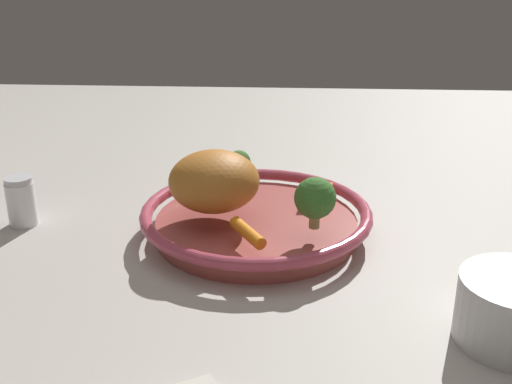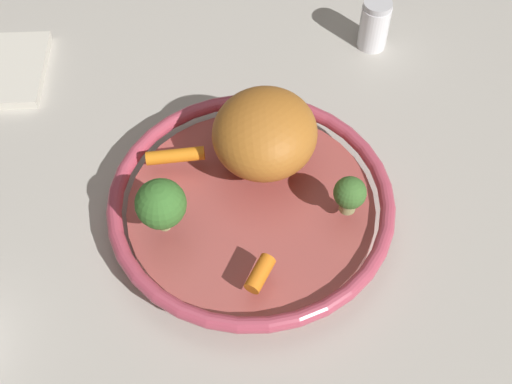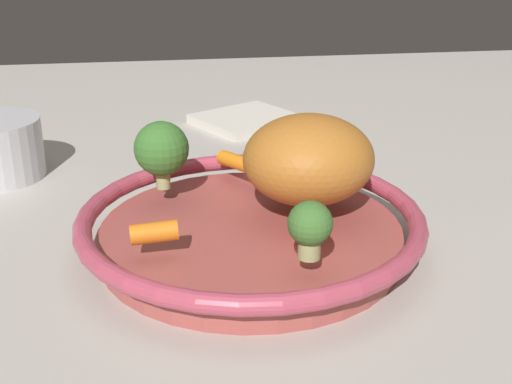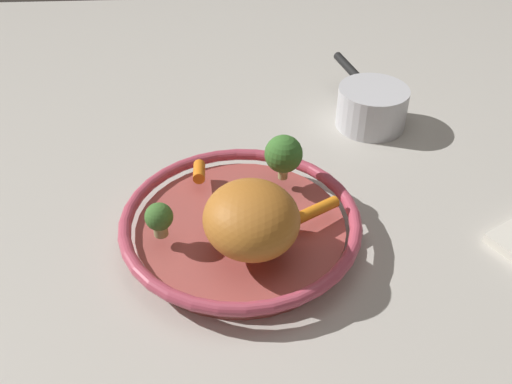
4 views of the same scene
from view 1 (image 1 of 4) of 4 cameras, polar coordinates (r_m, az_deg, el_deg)
The scene contains 8 objects.
ground_plane at distance 0.95m, azimuth 0.02°, elevation -3.80°, with size 1.95×1.95×0.00m, color #B7B2A8.
serving_bowl at distance 0.94m, azimuth 0.02°, elevation -2.49°, with size 0.34×0.34×0.04m.
roast_chicken_piece at distance 0.90m, azimuth -3.74°, elevation 0.97°, with size 0.12×0.13×0.09m, color #B56A26.
baby_carrot_center at distance 0.98m, azimuth 5.59°, elevation 0.40°, with size 0.02×0.02×0.04m, color orange.
baby_carrot_right at distance 0.83m, azimuth -0.76°, elevation -3.63°, with size 0.02×0.02×0.07m, color orange.
broccoli_floret_large at distance 0.85m, azimuth 5.27°, elevation -0.58°, with size 0.06×0.06×0.07m.
broccoli_floret_small at distance 1.02m, azimuth -1.52°, elevation 2.57°, with size 0.04×0.04×0.05m.
salt_shaker at distance 1.03m, azimuth -20.15°, elevation -0.79°, with size 0.04×0.04×0.08m.
Camera 1 is at (0.05, -0.85, 0.41)m, focal length 45.01 mm.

